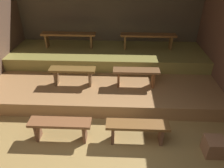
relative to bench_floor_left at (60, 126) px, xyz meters
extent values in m
cube|color=olive|center=(0.66, 1.22, -0.35)|extent=(5.94, 5.21, 0.08)
cube|color=brown|center=(0.66, 3.46, 0.85)|extent=(5.94, 0.06, 2.32)
cube|color=#9F7246|center=(0.66, 2.00, -0.16)|extent=(5.14, 2.86, 0.31)
cube|color=olive|center=(0.66, 2.69, 0.15)|extent=(5.14, 1.47, 0.31)
cube|color=brown|center=(0.00, 0.00, 0.07)|extent=(1.07, 0.26, 0.05)
cube|color=brown|center=(-0.41, 0.00, -0.13)|extent=(0.05, 0.21, 0.35)
cube|color=brown|center=(0.41, 0.00, -0.13)|extent=(0.05, 0.21, 0.35)
cube|color=brown|center=(1.32, 0.00, 0.07)|extent=(1.07, 0.26, 0.05)
cube|color=brown|center=(0.91, 0.00, -0.13)|extent=(0.05, 0.21, 0.35)
cube|color=brown|center=(1.74, 0.00, -0.13)|extent=(0.05, 0.21, 0.35)
cube|color=brown|center=(-0.03, 1.38, 0.37)|extent=(1.00, 0.26, 0.05)
cube|color=brown|center=(-0.41, 1.38, 0.17)|extent=(0.05, 0.21, 0.35)
cube|color=brown|center=(0.35, 1.38, 0.17)|extent=(0.05, 0.21, 0.35)
cube|color=brown|center=(1.36, 1.38, 0.37)|extent=(1.00, 0.26, 0.05)
cube|color=brown|center=(0.98, 1.38, 0.17)|extent=(0.05, 0.21, 0.35)
cube|color=brown|center=(1.74, 1.38, 0.17)|extent=(0.05, 0.21, 0.35)
cube|color=brown|center=(-0.41, 2.86, 0.68)|extent=(1.47, 0.26, 0.05)
cube|color=brown|center=(-1.03, 2.86, 0.48)|extent=(0.05, 0.21, 0.35)
cube|color=brown|center=(0.20, 2.86, 0.48)|extent=(0.05, 0.21, 0.35)
cube|color=brown|center=(1.74, 2.86, 0.68)|extent=(1.47, 0.26, 0.05)
cube|color=brown|center=(1.12, 2.86, 0.48)|extent=(0.05, 0.21, 0.35)
cube|color=brown|center=(2.35, 2.86, 0.48)|extent=(0.05, 0.21, 0.35)
cube|color=#996949|center=(2.56, -0.21, -0.16)|extent=(0.30, 0.30, 0.30)
camera|label=1|loc=(1.01, -2.75, 2.53)|focal=34.53mm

